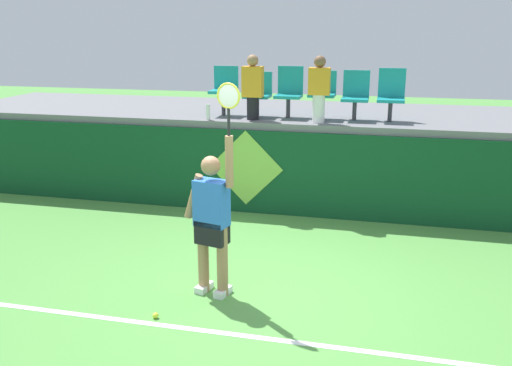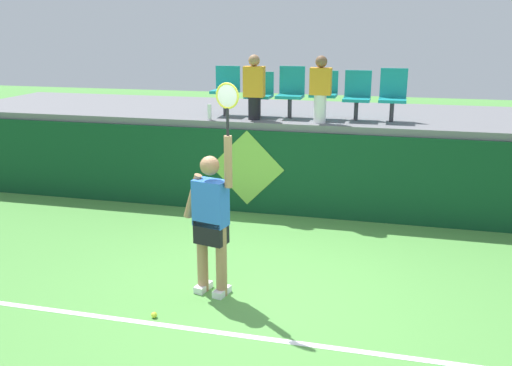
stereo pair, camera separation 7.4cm
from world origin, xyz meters
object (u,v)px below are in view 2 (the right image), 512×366
water_bottle (209,112)px  spectator_0 (321,88)px  tennis_ball (154,315)px  stadium_chair_5 (393,94)px  stadium_chair_3 (324,91)px  tennis_player (211,218)px  stadium_chair_1 (260,92)px  stadium_chair_2 (291,90)px  stadium_chair_4 (357,94)px  spectator_1 (254,86)px  stadium_chair_0 (226,87)px

water_bottle → spectator_0: size_ratio=0.25×
tennis_ball → stadium_chair_5: (2.35, 4.48, 1.96)m
stadium_chair_3 → spectator_0: bearing=-90.0°
tennis_player → stadium_chair_1: 3.90m
stadium_chair_2 → stadium_chair_3: (0.57, -0.01, -0.00)m
stadium_chair_4 → spectator_1: (-1.67, -0.40, 0.12)m
tennis_player → spectator_0: 3.58m
water_bottle → stadium_chair_2: 1.45m
water_bottle → stadium_chair_4: bearing=14.4°
stadium_chair_1 → stadium_chair_5: bearing=0.3°
stadium_chair_0 → stadium_chair_2: bearing=0.4°
stadium_chair_0 → spectator_1: (0.61, -0.40, 0.07)m
water_bottle → stadium_chair_3: (1.84, 0.60, 0.33)m
stadium_chair_1 → stadium_chair_4: size_ratio=0.93×
stadium_chair_0 → stadium_chair_2: (1.16, 0.01, -0.02)m
stadium_chair_2 → stadium_chair_5: bearing=0.0°
tennis_player → spectator_1: size_ratio=2.31×
tennis_ball → stadium_chair_1: 4.87m
stadium_chair_3 → stadium_chair_5: (1.14, 0.01, -0.01)m
stadium_chair_3 → water_bottle: bearing=-161.8°
stadium_chair_5 → water_bottle: bearing=-168.3°
tennis_ball → water_bottle: water_bottle is taller
stadium_chair_0 → spectator_1: 0.73m
water_bottle → tennis_player: bearing=-71.3°
stadium_chair_0 → stadium_chair_3: bearing=-0.1°
tennis_player → stadium_chair_2: (0.20, 3.76, 1.06)m
stadium_chair_4 → spectator_0: bearing=-140.4°
water_bottle → stadium_chair_5: bearing=11.7°
stadium_chair_2 → spectator_1: size_ratio=0.80×
stadium_chair_3 → stadium_chair_5: 1.14m
water_bottle → stadium_chair_3: stadium_chair_3 is taller
stadium_chair_3 → spectator_1: bearing=-160.6°
tennis_ball → spectator_0: bearing=73.2°
water_bottle → stadium_chair_0: 0.71m
water_bottle → stadium_chair_1: bearing=40.0°
water_bottle → stadium_chair_2: bearing=25.9°
stadium_chair_3 → spectator_0: spectator_0 is taller
stadium_chair_3 → stadium_chair_4: size_ratio=0.98×
stadium_chair_2 → stadium_chair_4: (1.13, -0.00, -0.03)m
tennis_ball → tennis_player: bearing=58.9°
stadium_chair_1 → stadium_chair_3: stadium_chair_3 is taller
stadium_chair_3 → stadium_chair_4: stadium_chair_4 is taller
tennis_player → water_bottle: size_ratio=9.35×
stadium_chair_5 → tennis_ball: bearing=-117.6°
stadium_chair_1 → stadium_chair_5: (2.25, 0.01, 0.03)m
stadium_chair_2 → spectator_0: 0.74m
tennis_ball → stadium_chair_2: bearing=81.9°
stadium_chair_3 → stadium_chair_5: size_ratio=0.93×
water_bottle → spectator_1: 0.86m
stadium_chair_0 → spectator_1: size_ratio=0.79×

